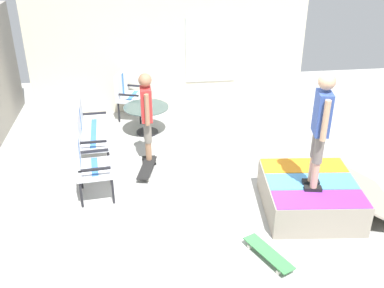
# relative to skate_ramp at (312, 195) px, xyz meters

# --- Properties ---
(ground_plane) EXTENTS (12.00, 12.00, 0.10)m
(ground_plane) POSITION_rel_skate_ramp_xyz_m (0.46, 1.23, -0.30)
(ground_plane) COLOR #A8A8A3
(house_facade) EXTENTS (0.23, 6.00, 2.52)m
(house_facade) POSITION_rel_skate_ramp_xyz_m (4.26, 1.72, 1.01)
(house_facade) COLOR beige
(house_facade) RESTS_ON ground_plane
(skate_ramp) EXTENTS (1.57, 2.10, 0.50)m
(skate_ramp) POSITION_rel_skate_ramp_xyz_m (0.00, 0.00, 0.00)
(skate_ramp) COLOR gray
(skate_ramp) RESTS_ON ground_plane
(patio_bench) EXTENTS (1.28, 0.61, 1.02)m
(patio_bench) POSITION_rel_skate_ramp_xyz_m (2.00, 3.40, 0.37)
(patio_bench) COLOR black
(patio_bench) RESTS_ON ground_plane
(patio_chair_near_house) EXTENTS (0.76, 0.72, 1.02)m
(patio_chair_near_house) POSITION_rel_skate_ramp_xyz_m (3.81, 2.69, 0.37)
(patio_chair_near_house) COLOR black
(patio_chair_near_house) RESTS_ON ground_plane
(patio_chair_by_wall) EXTENTS (0.67, 0.61, 1.02)m
(patio_chair_by_wall) POSITION_rel_skate_ramp_xyz_m (0.77, 3.30, 0.37)
(patio_chair_by_wall) COLOR black
(patio_chair_by_wall) RESTS_ON ground_plane
(patio_table) EXTENTS (0.90, 0.90, 0.57)m
(patio_table) POSITION_rel_skate_ramp_xyz_m (2.98, 2.32, 0.16)
(patio_table) COLOR black
(patio_table) RESTS_ON ground_plane
(person_watching) EXTENTS (0.48, 0.25, 1.65)m
(person_watching) POSITION_rel_skate_ramp_xyz_m (1.76, 2.34, 0.71)
(person_watching) COLOR black
(person_watching) RESTS_ON ground_plane
(person_skater) EXTENTS (0.47, 0.29, 1.68)m
(person_skater) POSITION_rel_skate_ramp_xyz_m (-0.15, 0.09, 1.23)
(person_skater) COLOR black
(person_skater) RESTS_ON skate_ramp
(skateboard_by_bench) EXTENTS (0.82, 0.39, 0.10)m
(skateboard_by_bench) POSITION_rel_skate_ramp_xyz_m (1.40, 2.38, -0.16)
(skateboard_by_bench) COLOR black
(skateboard_by_bench) RESTS_ON ground_plane
(skateboard_spare) EXTENTS (0.81, 0.52, 0.10)m
(skateboard_spare) POSITION_rel_skate_ramp_xyz_m (-0.97, 0.93, -0.16)
(skateboard_spare) COLOR #3F8C4C
(skateboard_spare) RESTS_ON ground_plane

